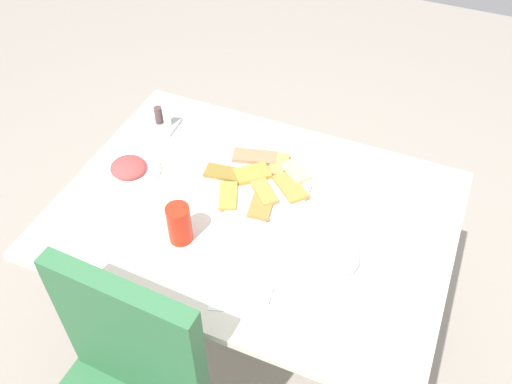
{
  "coord_description": "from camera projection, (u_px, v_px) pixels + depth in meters",
  "views": [
    {
      "loc": [
        -0.43,
        1.01,
        1.94
      ],
      "look_at": [
        0.01,
        -0.05,
        0.76
      ],
      "focal_mm": 39.21,
      "sensor_mm": 36.0,
      "label": 1
    }
  ],
  "objects": [
    {
      "name": "dining_table",
      "position": [
        254.0,
        230.0,
        1.68
      ],
      "size": [
        1.13,
        0.82,
        0.73
      ],
      "color": "silver",
      "rests_on": "ground_plane"
    },
    {
      "name": "paper_napkin",
      "position": [
        236.0,
        290.0,
        1.43
      ],
      "size": [
        0.17,
        0.17,
        0.0
      ],
      "primitive_type": "cube",
      "rotation": [
        0.0,
        0.0,
        0.33
      ],
      "color": "white",
      "rests_on": "dining_table"
    },
    {
      "name": "pide_platter",
      "position": [
        259.0,
        179.0,
        1.7
      ],
      "size": [
        0.34,
        0.33,
        0.03
      ],
      "color": "white",
      "rests_on": "dining_table"
    },
    {
      "name": "ground_plane",
      "position": [
        255.0,
        339.0,
        2.15
      ],
      "size": [
        6.0,
        6.0,
        0.0
      ],
      "primitive_type": "plane",
      "color": "gray"
    },
    {
      "name": "soda_can",
      "position": [
        179.0,
        224.0,
        1.51
      ],
      "size": [
        0.08,
        0.08,
        0.12
      ],
      "primitive_type": "cylinder",
      "rotation": [
        0.0,
        0.0,
        4.92
      ],
      "color": "red",
      "rests_on": "dining_table"
    },
    {
      "name": "salad_plate_greens",
      "position": [
        129.0,
        169.0,
        1.73
      ],
      "size": [
        0.19,
        0.19,
        0.04
      ],
      "color": "white",
      "rests_on": "dining_table"
    },
    {
      "name": "condiment_caddy",
      "position": [
        164.0,
        120.0,
        1.88
      ],
      "size": [
        0.09,
        0.09,
        0.08
      ],
      "color": "#B2B2B7",
      "rests_on": "dining_table"
    },
    {
      "name": "salad_plate_rice",
      "position": [
        337.0,
        258.0,
        1.48
      ],
      "size": [
        0.22,
        0.22,
        0.06
      ],
      "color": "white",
      "rests_on": "dining_table"
    },
    {
      "name": "spoon",
      "position": [
        233.0,
        294.0,
        1.42
      ],
      "size": [
        0.19,
        0.05,
        0.0
      ],
      "primitive_type": "cube",
      "rotation": [
        0.0,
        0.0,
        0.19
      ],
      "color": "silver",
      "rests_on": "paper_napkin"
    },
    {
      "name": "fork",
      "position": [
        239.0,
        283.0,
        1.44
      ],
      "size": [
        0.18,
        0.05,
        0.0
      ],
      "primitive_type": "cube",
      "rotation": [
        0.0,
        0.0,
        0.16
      ],
      "color": "silver",
      "rests_on": "paper_napkin"
    }
  ]
}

